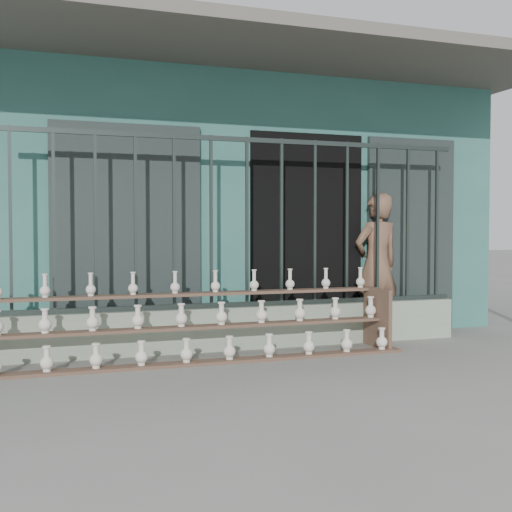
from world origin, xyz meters
name	(u,v)px	position (x,y,z in m)	size (l,w,h in m)	color
ground	(292,374)	(0.00, 0.00, 0.00)	(60.00, 60.00, 0.00)	slate
workshop_building	(187,207)	(0.00, 4.23, 1.62)	(7.40, 6.60, 3.21)	#316760
parapet_wall	(247,327)	(0.00, 1.30, 0.23)	(5.00, 0.20, 0.45)	gray
security_fence	(247,222)	(0.00, 1.30, 1.35)	(5.00, 0.04, 1.80)	#283330
shelf_rack	(181,324)	(-0.80, 0.89, 0.36)	(4.50, 0.68, 0.85)	brown
elderly_woman	(377,264)	(1.76, 1.65, 0.85)	(0.62, 0.41, 1.71)	brown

